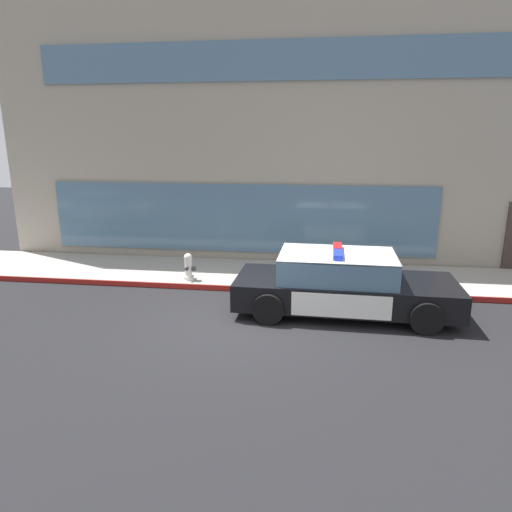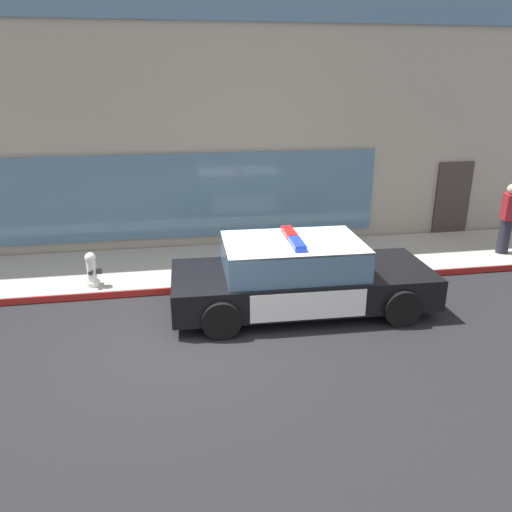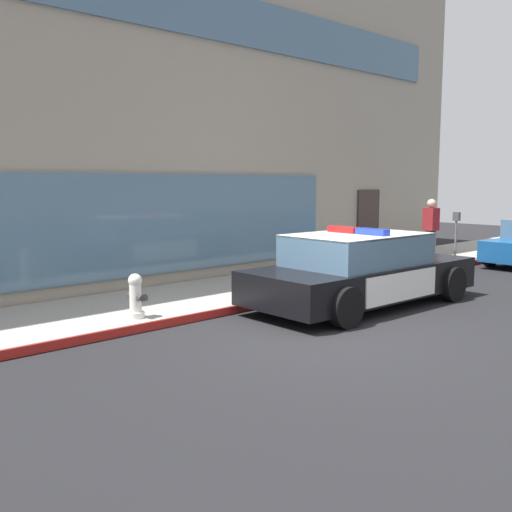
# 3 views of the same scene
# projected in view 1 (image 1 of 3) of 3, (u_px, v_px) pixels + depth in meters

# --- Properties ---
(ground) EXTENTS (48.00, 48.00, 0.00)m
(ground) POSITION_uv_depth(u_px,v_px,m) (239.00, 321.00, 9.97)
(ground) COLOR black
(sidewalk) EXTENTS (48.00, 2.64, 0.15)m
(sidewalk) POSITION_uv_depth(u_px,v_px,m) (258.00, 274.00, 13.09)
(sidewalk) COLOR #A39E93
(sidewalk) RESTS_ON ground
(curb_red_paint) EXTENTS (28.80, 0.04, 0.14)m
(curb_red_paint) POSITION_uv_depth(u_px,v_px,m) (252.00, 289.00, 11.82)
(curb_red_paint) COLOR maroon
(curb_red_paint) RESTS_ON ground
(storefront_building) EXTENTS (19.80, 11.68, 8.30)m
(storefront_building) POSITION_uv_depth(u_px,v_px,m) (319.00, 130.00, 18.72)
(storefront_building) COLOR gray
(storefront_building) RESTS_ON ground
(police_cruiser) EXTENTS (4.95, 2.20, 1.49)m
(police_cruiser) POSITION_uv_depth(u_px,v_px,m) (342.00, 284.00, 10.33)
(police_cruiser) COLOR black
(police_cruiser) RESTS_ON ground
(fire_hydrant) EXTENTS (0.34, 0.39, 0.73)m
(fire_hydrant) POSITION_uv_depth(u_px,v_px,m) (189.00, 267.00, 12.30)
(fire_hydrant) COLOR silver
(fire_hydrant) RESTS_ON sidewalk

